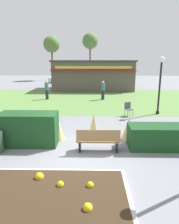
% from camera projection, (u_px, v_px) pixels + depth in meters
% --- Properties ---
extents(ground_plane, '(80.00, 80.00, 0.00)m').
position_uv_depth(ground_plane, '(82.00, 153.00, 8.20)').
color(ground_plane, slate).
extents(lawn_patch, '(36.00, 12.00, 0.01)m').
position_uv_depth(lawn_patch, '(89.00, 99.00, 19.35)').
color(lawn_patch, '#5B8442').
rests_on(lawn_patch, ground_plane).
extents(flower_bed, '(4.62, 2.51, 0.32)m').
position_uv_depth(flower_bed, '(44.00, 194.00, 5.56)').
color(flower_bed, beige).
rests_on(flower_bed, ground_plane).
extents(park_bench, '(1.70, 0.52, 0.95)m').
position_uv_depth(park_bench, '(98.00, 140.00, 8.24)').
color(park_bench, olive).
rests_on(park_bench, ground_plane).
extents(hedge_left, '(2.45, 1.10, 1.38)m').
position_uv_depth(hedge_left, '(29.00, 129.00, 8.93)').
color(hedge_left, '#19421E').
rests_on(hedge_left, ground_plane).
extents(hedge_right, '(2.76, 1.10, 0.95)m').
position_uv_depth(hedge_right, '(162.00, 137.00, 8.62)').
color(hedge_right, '#19421E').
rests_on(hedge_right, ground_plane).
extents(ornamental_grass_behind_left, '(0.51, 0.51, 1.22)m').
position_uv_depth(ornamental_grass_behind_left, '(94.00, 125.00, 9.66)').
color(ornamental_grass_behind_left, tan).
rests_on(ornamental_grass_behind_left, ground_plane).
extents(ornamental_grass_behind_right, '(0.66, 0.66, 1.03)m').
position_uv_depth(ornamental_grass_behind_right, '(129.00, 129.00, 9.48)').
color(ornamental_grass_behind_right, tan).
rests_on(ornamental_grass_behind_right, ground_plane).
extents(ornamental_grass_behind_center, '(0.60, 0.60, 1.23)m').
position_uv_depth(ornamental_grass_behind_center, '(57.00, 126.00, 9.50)').
color(ornamental_grass_behind_center, tan).
rests_on(ornamental_grass_behind_center, ground_plane).
extents(lamppost_mid, '(0.36, 0.36, 3.75)m').
position_uv_depth(lamppost_mid, '(160.00, 78.00, 13.51)').
color(lamppost_mid, black).
rests_on(lamppost_mid, ground_plane).
extents(food_kiosk, '(9.61, 5.38, 3.47)m').
position_uv_depth(food_kiosk, '(93.00, 75.00, 25.35)').
color(food_kiosk, '#594C47').
rests_on(food_kiosk, ground_plane).
extents(cafe_chair_west, '(0.57, 0.57, 0.89)m').
position_uv_depth(cafe_chair_west, '(128.00, 108.00, 13.49)').
color(cafe_chair_west, '#4C5156').
rests_on(cafe_chair_west, ground_plane).
extents(person_strolling, '(0.34, 0.34, 1.69)m').
position_uv_depth(person_strolling, '(103.00, 90.00, 18.87)').
color(person_strolling, '#23232D').
rests_on(person_strolling, ground_plane).
extents(person_standing, '(0.34, 0.34, 1.69)m').
position_uv_depth(person_standing, '(47.00, 90.00, 19.04)').
color(person_standing, '#23232D').
rests_on(person_standing, ground_plane).
extents(parked_car_west_slot, '(4.27, 2.20, 1.20)m').
position_uv_depth(parked_car_west_slot, '(62.00, 79.00, 32.47)').
color(parked_car_west_slot, silver).
rests_on(parked_car_west_slot, ground_plane).
extents(tree_left_bg, '(2.80, 2.80, 8.15)m').
position_uv_depth(tree_left_bg, '(90.00, 41.00, 37.53)').
color(tree_left_bg, brown).
rests_on(tree_left_bg, ground_plane).
extents(tree_right_bg, '(2.80, 2.80, 7.47)m').
position_uv_depth(tree_right_bg, '(52.00, 45.00, 35.91)').
color(tree_right_bg, brown).
rests_on(tree_right_bg, ground_plane).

